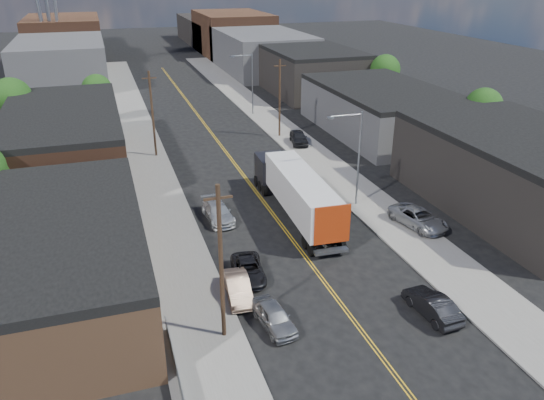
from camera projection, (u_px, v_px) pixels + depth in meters
ground at (201, 119)px, 78.05m from camera, size 260.00×260.00×0.00m
centerline at (224, 150)px, 65.00m from camera, size 0.32×120.00×0.01m
sidewalk_left at (145, 157)px, 62.30m from camera, size 5.00×140.00×0.15m
sidewalk_right at (297, 142)px, 67.65m from camera, size 5.00×140.00×0.15m
warehouse_tan at (52, 258)px, 35.32m from camera, size 12.00×22.00×5.60m
warehouse_brown at (64, 140)px, 57.73m from camera, size 12.00×26.00×6.60m
industrial_right_a at (522, 172)px, 48.02m from camera, size 14.00×22.00×7.10m
industrial_right_b at (382, 109)px, 70.84m from camera, size 14.00×24.00×6.10m
industrial_right_c at (310, 70)px, 93.15m from camera, size 14.00×22.00×7.60m
skyline_left_a at (61, 61)px, 101.24m from camera, size 16.00×30.00×8.00m
skyline_right_a at (261, 51)px, 112.51m from camera, size 16.00×30.00×8.00m
skyline_left_b at (65, 40)px, 122.57m from camera, size 16.00×26.00×10.00m
skyline_right_b at (233, 33)px, 133.85m from camera, size 16.00×26.00×10.00m
skyline_left_c at (68, 36)px, 140.58m from camera, size 16.00×40.00×7.00m
skyline_right_c at (216, 31)px, 151.85m from camera, size 16.00×40.00×7.00m
streetlight_near at (355, 152)px, 47.60m from camera, size 3.39×0.25×9.00m
streetlight_far at (250, 79)px, 78.04m from camera, size 3.39×0.25×9.00m
utility_pole_left_near at (221, 263)px, 30.17m from camera, size 1.60×0.26×10.00m
utility_pole_left_far at (152, 114)px, 60.61m from camera, size 1.60×0.26×10.00m
utility_pole_right at (280, 98)px, 67.85m from camera, size 1.60×0.26×10.00m
tree_left_mid at (13, 101)px, 64.73m from camera, size 5.10×5.04×8.37m
tree_left_far at (98, 91)px, 74.01m from camera, size 4.35×4.20×6.97m
tree_right_near at (484, 109)px, 63.68m from camera, size 4.60×4.48×7.44m
tree_right_far at (385, 72)px, 84.43m from camera, size 4.85×4.76×7.91m
semi_truck at (294, 189)px, 47.11m from camera, size 3.44×16.90×4.41m
car_left_a at (274, 317)px, 32.86m from camera, size 2.21×4.41×1.44m
car_left_b at (238, 288)px, 35.78m from camera, size 1.93×4.53×1.45m
car_left_c at (248, 270)px, 38.11m from camera, size 2.70×4.87×1.29m
car_left_d at (218, 212)px, 46.77m from camera, size 2.39×5.28×1.50m
car_right_oncoming at (432, 305)px, 33.93m from camera, size 1.90×4.66×1.50m
car_right_lot_a at (418, 218)px, 45.29m from camera, size 3.69×6.02×1.56m
car_right_lot_c at (299, 137)px, 66.39m from camera, size 2.73×4.96×1.60m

